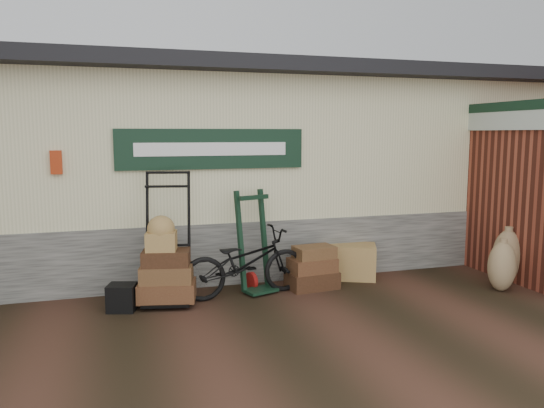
% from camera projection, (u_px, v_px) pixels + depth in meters
% --- Properties ---
extents(ground, '(80.00, 80.00, 0.00)m').
position_uv_depth(ground, '(252.00, 306.00, 6.70)').
color(ground, black).
rests_on(ground, ground).
extents(station_building, '(14.40, 4.10, 3.20)m').
position_uv_depth(station_building, '(210.00, 166.00, 9.08)').
color(station_building, '#4C4C47').
rests_on(station_building, ground).
extents(brick_outbuilding, '(1.71, 4.51, 2.62)m').
position_uv_depth(brick_outbuilding, '(500.00, 184.00, 9.03)').
color(brick_outbuilding, maroon).
rests_on(brick_outbuilding, ground).
extents(porter_trolley, '(0.97, 0.81, 1.71)m').
position_uv_depth(porter_trolley, '(168.00, 236.00, 6.78)').
color(porter_trolley, black).
rests_on(porter_trolley, ground).
extents(green_barrow, '(0.61, 0.56, 1.39)m').
position_uv_depth(green_barrow, '(254.00, 242.00, 7.23)').
color(green_barrow, black).
rests_on(green_barrow, ground).
extents(suitcase_stack, '(0.73, 0.50, 0.61)m').
position_uv_depth(suitcase_stack, '(312.00, 267.00, 7.42)').
color(suitcase_stack, '#331E10').
rests_on(suitcase_stack, ground).
extents(wicker_hamper, '(0.92, 0.79, 0.51)m').
position_uv_depth(wicker_hamper, '(349.00, 261.00, 7.98)').
color(wicker_hamper, '#9B683E').
rests_on(wicker_hamper, ground).
extents(black_trunk, '(0.40, 0.37, 0.33)m').
position_uv_depth(black_trunk, '(122.00, 298.00, 6.49)').
color(black_trunk, black).
rests_on(black_trunk, ground).
extents(bicycle, '(0.79, 1.80, 1.01)m').
position_uv_depth(bicycle, '(245.00, 259.00, 7.05)').
color(bicycle, black).
rests_on(bicycle, ground).
extents(burlap_sack_left, '(0.60, 0.56, 0.77)m').
position_uv_depth(burlap_sack_left, '(507.00, 256.00, 7.73)').
color(burlap_sack_left, olive).
rests_on(burlap_sack_left, ground).
extents(burlap_sack_right, '(0.54, 0.50, 0.69)m').
position_uv_depth(burlap_sack_right, '(502.00, 266.00, 7.29)').
color(burlap_sack_right, olive).
rests_on(burlap_sack_right, ground).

